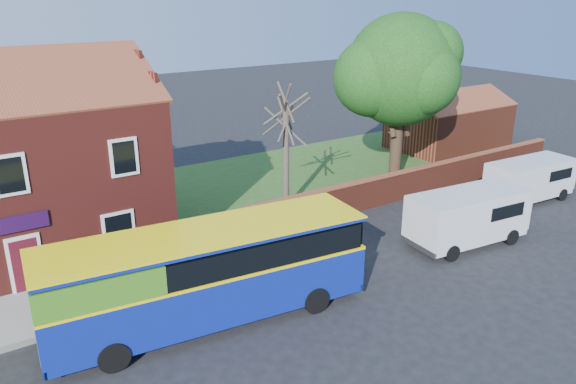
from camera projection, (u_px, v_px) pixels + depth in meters
ground at (298, 327)px, 18.76m from camera, size 120.00×120.00×0.00m
pavement at (40, 311)px, 19.59m from camera, size 18.00×3.50×0.12m
kerb at (51, 335)px, 18.22m from camera, size 18.00×0.15×0.14m
grass_strip at (350, 167)px, 35.71m from camera, size 26.00×12.00×0.04m
boundary_wall at (421, 180)px, 30.74m from camera, size 22.00×0.38×1.60m
outbuilding at (449, 125)px, 39.86m from camera, size 8.20×5.06×4.17m
bus at (197, 273)px, 18.42m from camera, size 11.03×3.83×3.29m
van_near at (468, 215)px, 24.54m from camera, size 5.64×2.72×2.39m
van_far at (530, 178)px, 29.73m from camera, size 5.11×2.34×2.19m
large_tree at (400, 73)px, 31.24m from camera, size 7.85×6.21×9.57m
bare_tree at (286, 150)px, 27.76m from camera, size 2.31×2.76×6.17m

